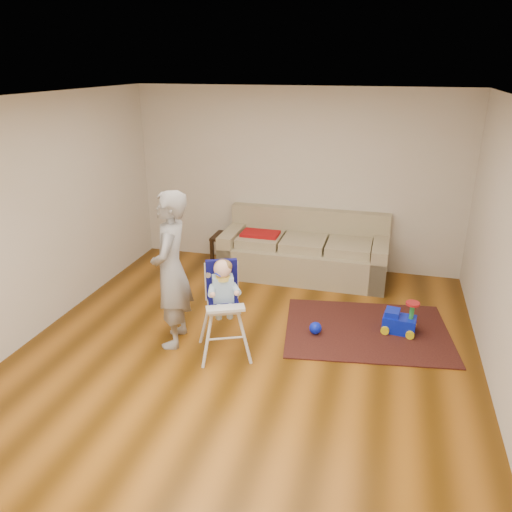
% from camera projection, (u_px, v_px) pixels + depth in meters
% --- Properties ---
extents(ground, '(5.50, 5.50, 0.00)m').
position_uv_depth(ground, '(247.00, 352.00, 5.54)').
color(ground, '#4F2E09').
rests_on(ground, ground).
extents(room_envelope, '(5.04, 5.52, 2.72)m').
position_uv_depth(room_envelope, '(259.00, 176.00, 5.33)').
color(room_envelope, beige).
rests_on(room_envelope, ground).
extents(sofa, '(2.42, 1.00, 0.93)m').
position_uv_depth(sofa, '(304.00, 246.00, 7.39)').
color(sofa, gray).
rests_on(sofa, ground).
extents(side_table, '(0.45, 0.45, 0.45)m').
position_uv_depth(side_table, '(228.00, 249.00, 7.95)').
color(side_table, black).
rests_on(side_table, ground).
extents(area_rug, '(2.11, 1.71, 0.02)m').
position_uv_depth(area_rug, '(367.00, 330.00, 5.98)').
color(area_rug, '#331112').
rests_on(area_rug, ground).
extents(ride_on_toy, '(0.40, 0.31, 0.41)m').
position_uv_depth(ride_on_toy, '(400.00, 316.00, 5.87)').
color(ride_on_toy, '#0B1FE5').
rests_on(ride_on_toy, area_rug).
extents(toy_ball, '(0.15, 0.15, 0.15)m').
position_uv_depth(toy_ball, '(315.00, 328.00, 5.87)').
color(toy_ball, '#0B1FE5').
rests_on(toy_ball, area_rug).
extents(high_chair, '(0.68, 0.68, 1.11)m').
position_uv_depth(high_chair, '(224.00, 309.00, 5.35)').
color(high_chair, silver).
rests_on(high_chair, ground).
extents(adult, '(0.54, 0.72, 1.78)m').
position_uv_depth(adult, '(171.00, 270.00, 5.44)').
color(adult, '#99999B').
rests_on(adult, ground).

